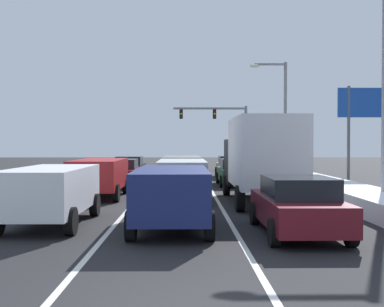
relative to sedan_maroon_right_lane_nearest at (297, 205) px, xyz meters
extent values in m
plane|color=black|center=(-3.27, 11.30, -0.76)|extent=(120.00, 120.00, 0.00)
cube|color=silver|center=(-1.57, 15.61, -0.76)|extent=(0.14, 47.41, 0.01)
cube|color=silver|center=(-4.97, 15.61, -0.76)|extent=(0.14, 47.41, 0.01)
cube|color=white|center=(3.73, 15.61, -0.44)|extent=(2.20, 47.41, 0.64)
cube|color=white|center=(-10.27, 15.61, -0.51)|extent=(1.76, 47.41, 0.51)
cube|color=maroon|center=(0.00, 0.04, -0.13)|extent=(1.82, 4.50, 0.70)
cube|color=black|center=(0.00, -0.11, 0.47)|extent=(1.64, 2.20, 0.55)
cube|color=red|center=(-0.69, -2.16, -0.01)|extent=(0.24, 0.08, 0.14)
cube|color=red|center=(0.69, -2.16, -0.01)|extent=(0.24, 0.08, 0.14)
cylinder|color=black|center=(-0.89, 1.59, -0.43)|extent=(0.22, 0.66, 0.66)
cylinder|color=black|center=(0.89, 1.59, -0.43)|extent=(0.22, 0.66, 0.66)
cylinder|color=black|center=(-0.89, -1.51, -0.43)|extent=(0.22, 0.66, 0.66)
cylinder|color=black|center=(0.89, -1.51, -0.43)|extent=(0.22, 0.66, 0.66)
cube|color=black|center=(0.11, 9.40, 0.80)|extent=(2.35, 2.20, 2.00)
cube|color=silver|center=(0.11, 5.80, 1.30)|extent=(2.35, 5.00, 2.60)
cylinder|color=black|center=(-1.02, 9.70, -0.30)|extent=(0.28, 0.92, 0.92)
cylinder|color=black|center=(1.23, 9.70, -0.30)|extent=(0.28, 0.92, 0.92)
cylinder|color=black|center=(-1.02, 4.30, -0.30)|extent=(0.28, 0.92, 0.92)
cylinder|color=black|center=(1.23, 4.30, -0.30)|extent=(0.28, 0.92, 0.92)
cube|color=#1E5633|center=(-0.04, 15.07, -0.13)|extent=(1.82, 4.50, 0.70)
cube|color=black|center=(-0.04, 14.92, 0.47)|extent=(1.64, 2.20, 0.55)
cube|color=red|center=(-0.73, 12.87, -0.01)|extent=(0.24, 0.08, 0.14)
cube|color=red|center=(0.65, 12.87, -0.01)|extent=(0.24, 0.08, 0.14)
cylinder|color=black|center=(-0.93, 16.62, -0.43)|extent=(0.22, 0.66, 0.66)
cylinder|color=black|center=(0.85, 16.62, -0.43)|extent=(0.22, 0.66, 0.66)
cylinder|color=black|center=(-0.93, 13.52, -0.43)|extent=(0.22, 0.66, 0.66)
cylinder|color=black|center=(0.85, 13.52, -0.43)|extent=(0.22, 0.66, 0.66)
cube|color=#937F60|center=(0.29, 21.36, -0.13)|extent=(1.82, 4.50, 0.70)
cube|color=black|center=(0.29, 21.21, 0.47)|extent=(1.64, 2.20, 0.55)
cube|color=red|center=(-0.40, 19.16, -0.01)|extent=(0.24, 0.08, 0.14)
cube|color=red|center=(0.98, 19.16, -0.01)|extent=(0.24, 0.08, 0.14)
cylinder|color=black|center=(-0.60, 22.91, -0.43)|extent=(0.22, 0.66, 0.66)
cylinder|color=black|center=(1.18, 22.91, -0.43)|extent=(0.22, 0.66, 0.66)
cylinder|color=black|center=(-0.60, 19.81, -0.43)|extent=(0.22, 0.66, 0.66)
cylinder|color=black|center=(1.18, 19.81, -0.43)|extent=(0.22, 0.66, 0.66)
cube|color=navy|center=(-3.29, 0.91, 0.28)|extent=(1.95, 4.90, 1.25)
cube|color=black|center=(-3.29, -1.50, 0.56)|extent=(1.56, 0.06, 0.55)
cube|color=red|center=(-4.07, -1.49, 0.18)|extent=(0.20, 0.08, 0.28)
cube|color=red|center=(-2.51, -1.49, 0.18)|extent=(0.20, 0.08, 0.28)
cylinder|color=black|center=(-4.25, 2.61, -0.39)|extent=(0.25, 0.74, 0.74)
cylinder|color=black|center=(-2.34, 2.61, -0.39)|extent=(0.25, 0.74, 0.74)
cylinder|color=black|center=(-4.25, -0.79, -0.39)|extent=(0.25, 0.74, 0.74)
cylinder|color=black|center=(-2.34, -0.79, -0.39)|extent=(0.25, 0.74, 0.74)
cube|color=#B7BABF|center=(-3.04, 7.79, 0.28)|extent=(1.95, 4.90, 1.25)
cube|color=black|center=(-3.04, 5.38, 0.56)|extent=(1.56, 0.06, 0.55)
cube|color=red|center=(-3.82, 5.39, 0.18)|extent=(0.20, 0.08, 0.28)
cube|color=red|center=(-2.26, 5.39, 0.18)|extent=(0.20, 0.08, 0.28)
cylinder|color=black|center=(-4.00, 9.49, -0.39)|extent=(0.25, 0.74, 0.74)
cylinder|color=black|center=(-2.09, 9.49, -0.39)|extent=(0.25, 0.74, 0.74)
cylinder|color=black|center=(-4.00, 6.09, -0.39)|extent=(0.25, 0.74, 0.74)
cylinder|color=black|center=(-2.09, 6.09, -0.39)|extent=(0.25, 0.74, 0.74)
cube|color=slate|center=(-3.08, 14.01, 0.28)|extent=(1.95, 4.90, 1.25)
cube|color=black|center=(-3.08, 11.60, 0.56)|extent=(1.56, 0.06, 0.55)
cube|color=red|center=(-3.86, 11.61, 0.18)|extent=(0.20, 0.08, 0.28)
cube|color=red|center=(-2.30, 11.61, 0.18)|extent=(0.20, 0.08, 0.28)
cylinder|color=black|center=(-4.04, 15.71, -0.39)|extent=(0.25, 0.74, 0.74)
cylinder|color=black|center=(-2.13, 15.71, -0.39)|extent=(0.25, 0.74, 0.74)
cylinder|color=black|center=(-4.04, 12.31, -0.39)|extent=(0.25, 0.74, 0.74)
cylinder|color=black|center=(-2.13, 12.31, -0.39)|extent=(0.25, 0.74, 0.74)
cube|color=#38383D|center=(-3.12, 19.87, -0.13)|extent=(1.82, 4.50, 0.70)
cube|color=black|center=(-3.12, 19.72, 0.47)|extent=(1.64, 2.20, 0.55)
cube|color=red|center=(-3.81, 17.67, -0.01)|extent=(0.24, 0.08, 0.14)
cube|color=red|center=(-2.43, 17.67, -0.01)|extent=(0.24, 0.08, 0.14)
cylinder|color=black|center=(-4.01, 21.42, -0.43)|extent=(0.22, 0.66, 0.66)
cylinder|color=black|center=(-2.23, 21.42, -0.43)|extent=(0.22, 0.66, 0.66)
cylinder|color=black|center=(-4.01, 18.32, -0.43)|extent=(0.22, 0.66, 0.66)
cylinder|color=black|center=(-2.23, 18.32, -0.43)|extent=(0.22, 0.66, 0.66)
cube|color=silver|center=(-6.83, 1.65, 0.28)|extent=(1.95, 4.90, 1.25)
cube|color=black|center=(-6.83, -0.76, 0.56)|extent=(1.56, 0.06, 0.55)
cube|color=red|center=(-6.05, -0.75, 0.18)|extent=(0.20, 0.08, 0.28)
cylinder|color=black|center=(-7.79, 3.35, -0.39)|extent=(0.25, 0.74, 0.74)
cylinder|color=black|center=(-5.88, 3.35, -0.39)|extent=(0.25, 0.74, 0.74)
cylinder|color=black|center=(-5.88, -0.05, -0.39)|extent=(0.25, 0.74, 0.74)
cube|color=maroon|center=(-6.67, 8.85, 0.28)|extent=(1.95, 4.90, 1.25)
cube|color=black|center=(-6.67, 6.44, 0.56)|extent=(1.56, 0.06, 0.55)
cube|color=red|center=(-7.45, 6.45, 0.18)|extent=(0.20, 0.08, 0.28)
cube|color=red|center=(-5.89, 6.45, 0.18)|extent=(0.20, 0.08, 0.28)
cylinder|color=black|center=(-7.63, 10.55, -0.39)|extent=(0.25, 0.74, 0.74)
cylinder|color=black|center=(-5.72, 10.55, -0.39)|extent=(0.25, 0.74, 0.74)
cylinder|color=black|center=(-7.63, 7.15, -0.39)|extent=(0.25, 0.74, 0.74)
cylinder|color=black|center=(-5.72, 7.15, -0.39)|extent=(0.25, 0.74, 0.74)
cube|color=maroon|center=(-6.43, 14.61, -0.13)|extent=(1.82, 4.50, 0.70)
cube|color=black|center=(-6.43, 14.46, 0.47)|extent=(1.64, 2.20, 0.55)
cube|color=red|center=(-7.12, 12.41, -0.01)|extent=(0.24, 0.08, 0.14)
cube|color=red|center=(-5.74, 12.41, -0.01)|extent=(0.24, 0.08, 0.14)
cylinder|color=black|center=(-7.32, 16.16, -0.43)|extent=(0.22, 0.66, 0.66)
cylinder|color=black|center=(-5.54, 16.16, -0.43)|extent=(0.22, 0.66, 0.66)
cylinder|color=black|center=(-7.32, 13.06, -0.43)|extent=(0.22, 0.66, 0.66)
cylinder|color=black|center=(-5.54, 13.06, -0.43)|extent=(0.22, 0.66, 0.66)
cube|color=black|center=(-6.62, 20.20, -0.13)|extent=(1.82, 4.50, 0.70)
cube|color=black|center=(-6.62, 20.05, 0.47)|extent=(1.64, 2.20, 0.55)
cube|color=red|center=(-7.31, 18.00, -0.01)|extent=(0.24, 0.08, 0.14)
cube|color=red|center=(-5.93, 18.00, -0.01)|extent=(0.24, 0.08, 0.14)
cylinder|color=black|center=(-7.51, 21.75, -0.43)|extent=(0.22, 0.66, 0.66)
cylinder|color=black|center=(-5.73, 21.75, -0.43)|extent=(0.22, 0.66, 0.66)
cylinder|color=black|center=(-7.51, 18.65, -0.43)|extent=(0.22, 0.66, 0.66)
cylinder|color=black|center=(-5.73, 18.65, -0.43)|extent=(0.22, 0.66, 0.66)
cylinder|color=slate|center=(3.33, 37.16, 2.34)|extent=(0.28, 0.28, 6.20)
cube|color=slate|center=(-0.37, 37.16, 5.19)|extent=(7.40, 0.20, 0.20)
cube|color=black|center=(0.13, 37.16, 4.61)|extent=(0.34, 0.34, 0.95)
sphere|color=#4C0A0A|center=(0.13, 36.98, 4.90)|extent=(0.22, 0.22, 0.22)
sphere|color=#F2AD14|center=(0.13, 36.98, 4.61)|extent=(0.22, 0.22, 0.22)
sphere|color=#0C3819|center=(0.13, 36.98, 4.33)|extent=(0.22, 0.22, 0.22)
cube|color=black|center=(-3.27, 37.16, 4.61)|extent=(0.34, 0.34, 0.95)
sphere|color=#4C0A0A|center=(-3.27, 36.98, 4.90)|extent=(0.22, 0.22, 0.22)
sphere|color=#F2AD14|center=(-3.27, 36.98, 4.61)|extent=(0.22, 0.22, 0.22)
sphere|color=#0C3819|center=(-3.27, 36.98, 4.33)|extent=(0.22, 0.22, 0.22)
cylinder|color=gray|center=(4.24, 22.08, 3.31)|extent=(0.22, 0.22, 8.15)
cube|color=gray|center=(3.14, 22.08, 7.24)|extent=(2.20, 0.14, 0.14)
ellipsoid|color=#EAE5C6|center=(2.04, 22.08, 7.14)|extent=(0.70, 0.36, 0.24)
cylinder|color=#59595B|center=(5.99, 13.81, 1.99)|extent=(0.16, 0.16, 5.50)
cube|color=#1947A5|center=(6.99, 13.81, 3.84)|extent=(3.20, 0.12, 1.60)
camera|label=1|loc=(-2.94, -12.65, 1.61)|focal=45.78mm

